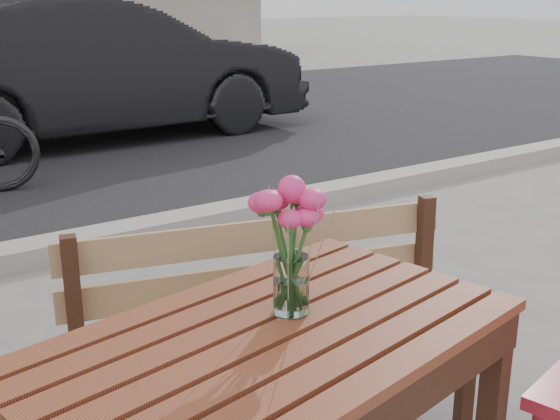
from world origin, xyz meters
name	(u,v)px	position (x,y,z in m)	size (l,w,h in m)	color
main_table	(272,377)	(-0.24, 0.19, 0.63)	(1.34, 0.93, 0.76)	#5F2619
main_bench	(271,310)	(0.11, 0.71, 0.52)	(1.44, 0.74, 0.86)	#A58155
main_vase	(292,229)	(-0.14, 0.25, 0.98)	(0.20, 0.20, 0.36)	white
parked_car	(97,69)	(1.70, 6.44, 0.76)	(1.62, 4.63, 1.53)	black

